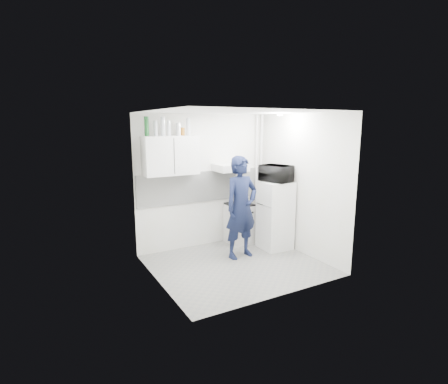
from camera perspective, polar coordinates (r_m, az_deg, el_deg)
floor at (r=6.20m, az=2.08°, el=-11.82°), size 2.80×2.80×0.00m
ceiling at (r=5.71m, az=2.26°, el=12.97°), size 2.80×2.80×0.00m
wall_back at (r=6.90m, az=-3.23°, el=1.79°), size 2.80×0.00×2.80m
wall_left at (r=5.24m, az=-11.03°, el=-1.35°), size 0.00×2.60×2.60m
wall_right at (r=6.64m, az=12.55°, el=1.18°), size 0.00×2.60×2.60m
person at (r=6.31m, az=2.83°, el=-2.52°), size 0.72×0.52×1.86m
stove at (r=7.20m, az=2.53°, el=-5.19°), size 0.50×0.50×0.79m
fridge at (r=6.87m, az=8.35°, el=-3.78°), size 0.57×0.57×1.32m
stove_top at (r=7.09m, az=2.56°, el=-2.00°), size 0.48×0.48×0.03m
saucepan at (r=7.09m, az=2.52°, el=-1.49°), size 0.17×0.17×0.10m
microwave at (r=6.71m, az=8.55°, el=3.01°), size 0.66×0.54×0.32m
bottle_a at (r=6.22m, az=-12.53°, el=10.42°), size 0.08×0.08×0.33m
bottle_b at (r=6.27m, az=-11.11°, el=10.16°), size 0.07×0.07×0.26m
bottle_c at (r=6.31m, az=-9.94°, el=10.51°), size 0.08×0.08×0.33m
bottle_d at (r=6.35m, az=-9.00°, el=10.25°), size 0.06×0.06×0.27m
canister_a at (r=6.41m, az=-7.47°, el=10.11°), size 0.09×0.09×0.23m
canister_b at (r=6.44m, az=-6.77°, el=9.77°), size 0.08×0.08×0.14m
bottle_e at (r=6.49m, az=-5.85°, el=10.54°), size 0.08×0.08×0.31m
upper_cabinet at (r=6.38m, az=-8.69°, el=5.91°), size 1.00×0.35×0.70m
range_hood at (r=6.85m, az=1.06°, el=4.02°), size 0.60×0.50×0.14m
backsplash at (r=6.90m, az=-3.17°, el=0.95°), size 2.74×0.03×0.60m
pipe_a at (r=7.49m, az=6.03°, el=2.47°), size 0.05×0.05×2.60m
pipe_b at (r=7.42m, az=5.27°, el=2.41°), size 0.04×0.04×2.60m
ceiling_spot_fixture at (r=6.45m, az=9.10°, el=12.36°), size 0.10×0.10×0.02m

